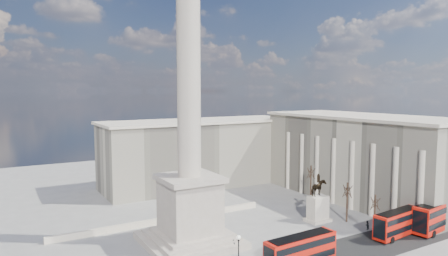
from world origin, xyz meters
TOP-DOWN VIEW (x-y plane):
  - ground at (0.00, 0.00)m, footprint 180.00×180.00m
  - nelsons_column at (0.00, 5.00)m, footprint 14.00×14.00m
  - balustrade_wall at (0.00, 16.00)m, footprint 40.00×0.60m
  - building_east at (45.00, 10.00)m, footprint 19.00×46.00m
  - building_northeast at (20.00, 40.00)m, footprint 51.00×17.00m
  - red_bus_b at (9.24, -10.53)m, footprint 11.12×2.98m
  - red_bus_c at (30.95, -9.63)m, footprint 10.89×3.49m
  - red_bus_d at (39.38, -11.08)m, footprint 12.62×4.42m
  - victorian_lamp at (0.03, -9.25)m, footprint 0.50×0.50m
  - equestrian_statue at (24.86, 2.76)m, footprint 4.32×3.24m
  - bare_tree_near at (27.86, -7.38)m, footprint 1.66×1.66m
  - bare_tree_mid at (29.31, -0.10)m, footprint 2.03×2.03m
  - bare_tree_far at (33.55, 14.17)m, footprint 1.99×1.99m
  - pedestrian_walking at (20.18, -3.58)m, footprint 0.58×0.41m
  - pedestrian_standing at (29.12, -4.86)m, footprint 0.90×0.76m
  - pedestrian_crossing at (4.44, -0.84)m, footprint 0.51×1.00m

SIDE VIEW (x-z plane):
  - ground at x=0.00m, z-range 0.00..0.00m
  - balustrade_wall at x=0.00m, z-range 0.00..1.10m
  - pedestrian_walking at x=20.18m, z-range 0.00..1.51m
  - pedestrian_standing at x=29.12m, z-range 0.00..1.61m
  - pedestrian_crossing at x=4.44m, z-range 0.00..1.63m
  - red_bus_c at x=30.95m, z-range 0.11..4.45m
  - red_bus_b at x=9.24m, z-range 0.11..4.58m
  - red_bus_d at x=39.38m, z-range 0.12..5.13m
  - equestrian_statue at x=24.86m, z-range -1.33..7.58m
  - victorian_lamp at x=0.03m, z-range 0.52..6.32m
  - bare_tree_near at x=27.86m, z-range 2.09..9.37m
  - bare_tree_mid at x=29.31m, z-range 2.21..9.89m
  - bare_tree_far at x=33.55m, z-range 2.34..10.47m
  - building_northeast at x=20.00m, z-range 0.02..16.62m
  - building_east at x=45.00m, z-range 0.02..18.62m
  - nelsons_column at x=0.00m, z-range -12.01..37.84m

